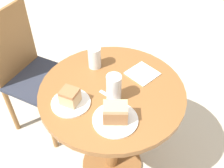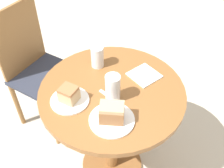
{
  "view_description": "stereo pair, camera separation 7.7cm",
  "coord_description": "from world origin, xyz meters",
  "px_view_note": "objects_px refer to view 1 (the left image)",
  "views": [
    {
      "loc": [
        -0.77,
        -0.6,
        1.73
      ],
      "look_at": [
        0.0,
        0.0,
        0.81
      ],
      "focal_mm": 42.0,
      "sensor_mm": 36.0,
      "label": 1
    },
    {
      "loc": [
        -0.72,
        -0.66,
        1.73
      ],
      "look_at": [
        0.0,
        0.0,
        0.81
      ],
      "focal_mm": 42.0,
      "sensor_mm": 36.0,
      "label": 2
    }
  ],
  "objects_px": {
    "plate_far": "(71,103)",
    "glass_lemonade": "(95,58)",
    "chair": "(32,72)",
    "glass_water": "(114,89)",
    "cake_slice_far": "(70,97)",
    "plate_near": "(115,120)",
    "cake_slice_near": "(115,112)"
  },
  "relations": [
    {
      "from": "cake_slice_near",
      "to": "glass_water",
      "type": "distance_m",
      "value": 0.14
    },
    {
      "from": "cake_slice_far",
      "to": "glass_water",
      "type": "relative_size",
      "value": 0.66
    },
    {
      "from": "chair",
      "to": "cake_slice_far",
      "type": "height_order",
      "value": "chair"
    },
    {
      "from": "glass_water",
      "to": "plate_far",
      "type": "bearing_deg",
      "value": 136.42
    },
    {
      "from": "chair",
      "to": "plate_near",
      "type": "xyz_separation_m",
      "value": [
        -0.15,
        -0.87,
        0.27
      ]
    },
    {
      "from": "plate_near",
      "to": "glass_lemonade",
      "type": "bearing_deg",
      "value": 53.73
    },
    {
      "from": "chair",
      "to": "glass_water",
      "type": "xyz_separation_m",
      "value": [
        -0.05,
        -0.78,
        0.34
      ]
    },
    {
      "from": "cake_slice_near",
      "to": "cake_slice_far",
      "type": "bearing_deg",
      "value": 101.85
    },
    {
      "from": "plate_near",
      "to": "glass_water",
      "type": "xyz_separation_m",
      "value": [
        0.11,
        0.09,
        0.06
      ]
    },
    {
      "from": "cake_slice_near",
      "to": "plate_near",
      "type": "bearing_deg",
      "value": 0.0
    },
    {
      "from": "glass_water",
      "to": "cake_slice_far",
      "type": "bearing_deg",
      "value": 136.42
    },
    {
      "from": "chair",
      "to": "cake_slice_far",
      "type": "distance_m",
      "value": 0.73
    },
    {
      "from": "chair",
      "to": "glass_lemonade",
      "type": "distance_m",
      "value": 0.63
    },
    {
      "from": "plate_far",
      "to": "cake_slice_near",
      "type": "height_order",
      "value": "cake_slice_near"
    },
    {
      "from": "plate_near",
      "to": "cake_slice_near",
      "type": "distance_m",
      "value": 0.05
    },
    {
      "from": "cake_slice_near",
      "to": "glass_water",
      "type": "xyz_separation_m",
      "value": [
        0.11,
        0.09,
        0.01
      ]
    },
    {
      "from": "plate_far",
      "to": "glass_lemonade",
      "type": "xyz_separation_m",
      "value": [
        0.3,
        0.1,
        0.05
      ]
    },
    {
      "from": "cake_slice_far",
      "to": "plate_near",
      "type": "bearing_deg",
      "value": -78.15
    },
    {
      "from": "chair",
      "to": "cake_slice_near",
      "type": "height_order",
      "value": "chair"
    },
    {
      "from": "chair",
      "to": "plate_far",
      "type": "xyz_separation_m",
      "value": [
        -0.2,
        -0.63,
        0.27
      ]
    },
    {
      "from": "chair",
      "to": "cake_slice_near",
      "type": "xyz_separation_m",
      "value": [
        -0.15,
        -0.87,
        0.33
      ]
    },
    {
      "from": "plate_near",
      "to": "cake_slice_far",
      "type": "bearing_deg",
      "value": 101.85
    },
    {
      "from": "plate_near",
      "to": "glass_lemonade",
      "type": "distance_m",
      "value": 0.42
    },
    {
      "from": "plate_far",
      "to": "glass_lemonade",
      "type": "height_order",
      "value": "glass_lemonade"
    },
    {
      "from": "glass_lemonade",
      "to": "plate_far",
      "type": "bearing_deg",
      "value": -162.14
    },
    {
      "from": "cake_slice_near",
      "to": "chair",
      "type": "bearing_deg",
      "value": 80.1
    },
    {
      "from": "chair",
      "to": "glass_water",
      "type": "bearing_deg",
      "value": -104.46
    },
    {
      "from": "cake_slice_near",
      "to": "cake_slice_far",
      "type": "height_order",
      "value": "cake_slice_near"
    },
    {
      "from": "chair",
      "to": "glass_lemonade",
      "type": "bearing_deg",
      "value": -91.14
    },
    {
      "from": "plate_far",
      "to": "glass_lemonade",
      "type": "relative_size",
      "value": 1.56
    },
    {
      "from": "glass_lemonade",
      "to": "cake_slice_far",
      "type": "bearing_deg",
      "value": -162.14
    },
    {
      "from": "cake_slice_near",
      "to": "cake_slice_far",
      "type": "distance_m",
      "value": 0.25
    }
  ]
}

